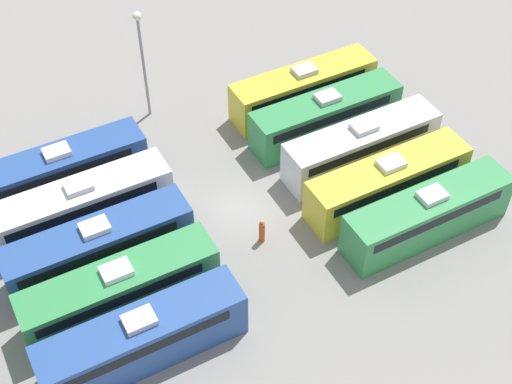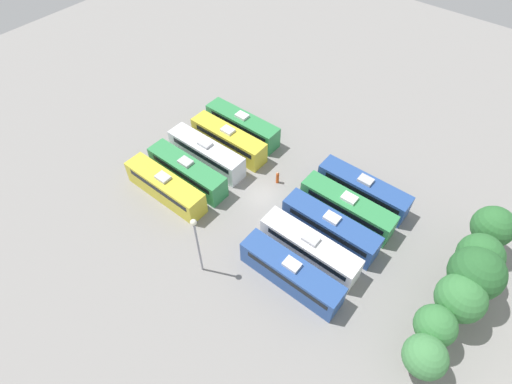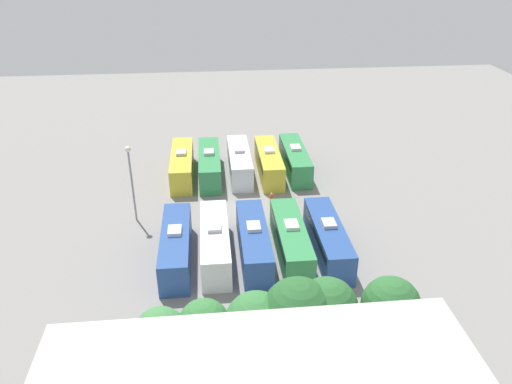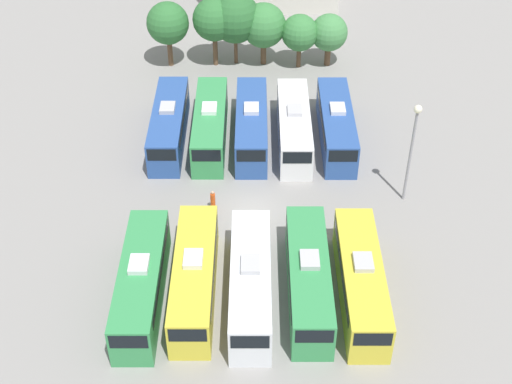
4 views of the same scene
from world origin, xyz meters
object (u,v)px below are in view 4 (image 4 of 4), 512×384
object	(u,v)px
light_pole	(412,138)
bus_6	(209,124)
bus_2	(250,281)
bus_5	(168,123)
bus_9	(335,124)
tree_2	(234,18)
bus_8	(293,126)
tree_5	(328,33)
tree_0	(166,23)
tree_4	(298,33)
bus_1	(193,276)
worker_person	(212,201)
bus_3	(308,277)
bus_7	(250,124)
tree_1	(213,20)
bus_4	(360,279)
tree_3	(262,26)
bus_0	(140,281)

from	to	relation	value
light_pole	bus_6	bearing A→B (deg)	152.62
bus_2	bus_5	xyz separation A→B (m)	(-6.91, 18.11, 0.00)
bus_5	bus_6	size ratio (longest dim) A/B	1.00
bus_9	tree_2	world-z (taller)	tree_2
bus_6	bus_8	xyz separation A→B (m)	(6.97, -0.27, 0.00)
bus_8	tree_5	size ratio (longest dim) A/B	2.06
tree_0	tree_2	xyz separation A→B (m)	(6.40, 0.48, 0.34)
tree_4	tree_5	size ratio (longest dim) A/B	1.03
tree_0	bus_1	bearing A→B (deg)	-81.72
bus_1	worker_person	world-z (taller)	bus_1
bus_3	tree_0	world-z (taller)	tree_0
bus_7	tree_5	xyz separation A→B (m)	(7.38, 13.10, 1.77)
tree_4	bus_6	bearing A→B (deg)	-122.14
bus_2	bus_3	xyz separation A→B (m)	(3.70, 0.40, 0.00)
bus_5	tree_4	size ratio (longest dim) A/B	2.01
bus_2	bus_5	world-z (taller)	same
bus_5	tree_2	world-z (taller)	tree_2
bus_7	bus_5	bearing A→B (deg)	179.00
tree_1	tree_2	size ratio (longest dim) A/B	0.95
bus_3	bus_7	bearing A→B (deg)	101.98
worker_person	tree_4	xyz separation A→B (m)	(7.35, 21.76, 2.78)
bus_2	light_pole	xyz separation A→B (m)	(11.54, 10.25, 3.94)
bus_7	tree_4	xyz separation A→B (m)	(4.53, 12.72, 1.95)
tree_0	tree_1	world-z (taller)	tree_1
bus_9	tree_1	distance (m)	17.24
tree_1	bus_7	bearing A→B (deg)	-74.72
bus_4	bus_7	world-z (taller)	same
tree_2	tree_3	bearing A→B (deg)	-2.70
bus_8	bus_9	world-z (taller)	same
bus_2	bus_9	size ratio (longest dim) A/B	1.00
worker_person	tree_2	size ratio (longest dim) A/B	0.25
bus_5	tree_5	xyz separation A→B (m)	(14.26, 12.98, 1.77)
bus_2	tree_4	xyz separation A→B (m)	(4.50, 30.71, 1.95)
bus_9	tree_5	xyz separation A→B (m)	(0.32, 13.12, 1.77)
bus_7	tree_5	size ratio (longest dim) A/B	2.06
bus_7	bus_2	bearing A→B (deg)	-89.91
bus_5	tree_3	world-z (taller)	tree_3
bus_3	tree_5	xyz separation A→B (m)	(3.65, 30.69, 1.77)
bus_0	tree_3	bearing A→B (deg)	75.69
bus_8	tree_0	distance (m)	17.82
light_pole	tree_3	size ratio (longest dim) A/B	1.34
tree_1	worker_person	bearing A→B (deg)	-87.98
worker_person	tree_1	world-z (taller)	tree_1
bus_6	tree_4	size ratio (longest dim) A/B	2.01
tree_2	tree_3	distance (m)	2.81
bus_2	tree_0	world-z (taller)	tree_0
light_pole	tree_5	distance (m)	21.37
bus_1	bus_6	xyz separation A→B (m)	(0.12, 17.53, 0.00)
bus_8	tree_4	bearing A→B (deg)	85.59
tree_0	tree_2	world-z (taller)	tree_2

